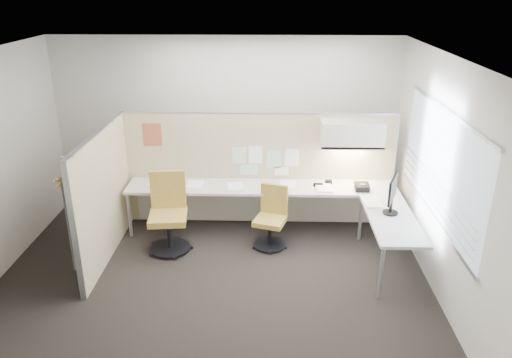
{
  "coord_description": "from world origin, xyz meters",
  "views": [
    {
      "loc": [
        0.71,
        -5.56,
        3.57
      ],
      "look_at": [
        0.53,
        0.8,
        1.03
      ],
      "focal_mm": 35.0,
      "sensor_mm": 36.0,
      "label": 1
    }
  ],
  "objects_px": {
    "chair_left": "(168,215)",
    "monitor": "(392,193)",
    "desk": "(284,198)",
    "phone": "(362,187)",
    "chair_right": "(271,219)"
  },
  "relations": [
    {
      "from": "chair_left",
      "to": "chair_right",
      "type": "height_order",
      "value": "chair_left"
    },
    {
      "from": "monitor",
      "to": "chair_right",
      "type": "bearing_deg",
      "value": 96.71
    },
    {
      "from": "desk",
      "to": "chair_left",
      "type": "height_order",
      "value": "chair_left"
    },
    {
      "from": "chair_left",
      "to": "monitor",
      "type": "xyz_separation_m",
      "value": [
        3.0,
        -0.32,
        0.51
      ]
    },
    {
      "from": "chair_right",
      "to": "monitor",
      "type": "height_order",
      "value": "monitor"
    },
    {
      "from": "chair_right",
      "to": "phone",
      "type": "relative_size",
      "value": 4.15
    },
    {
      "from": "desk",
      "to": "chair_right",
      "type": "distance_m",
      "value": 0.4
    },
    {
      "from": "desk",
      "to": "monitor",
      "type": "bearing_deg",
      "value": -28.55
    },
    {
      "from": "monitor",
      "to": "chair_left",
      "type": "bearing_deg",
      "value": 106.49
    },
    {
      "from": "chair_right",
      "to": "phone",
      "type": "xyz_separation_m",
      "value": [
        1.31,
        0.33,
        0.37
      ]
    },
    {
      "from": "phone",
      "to": "desk",
      "type": "bearing_deg",
      "value": -177.58
    },
    {
      "from": "desk",
      "to": "phone",
      "type": "distance_m",
      "value": 1.14
    },
    {
      "from": "monitor",
      "to": "phone",
      "type": "height_order",
      "value": "monitor"
    },
    {
      "from": "desk",
      "to": "chair_left",
      "type": "bearing_deg",
      "value": -165.32
    },
    {
      "from": "chair_left",
      "to": "phone",
      "type": "xyz_separation_m",
      "value": [
        2.75,
        0.45,
        0.27
      ]
    }
  ]
}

